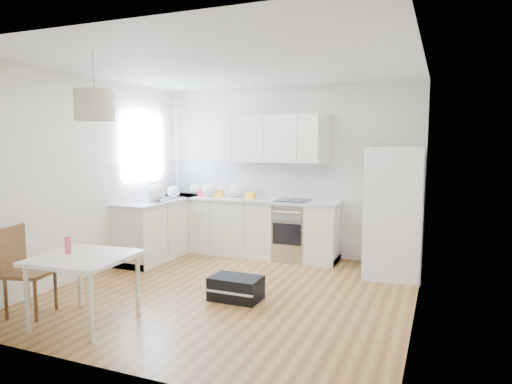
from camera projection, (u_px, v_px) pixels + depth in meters
floor at (232, 292)px, 5.56m from camera, size 4.20×4.20×0.00m
ceiling at (231, 65)px, 5.26m from camera, size 4.20×4.20×0.00m
wall_back at (287, 171)px, 7.34m from camera, size 4.20×0.00×4.20m
wall_left at (92, 177)px, 6.20m from camera, size 0.00×4.20×4.20m
wall_right at (418, 189)px, 4.61m from camera, size 0.00×4.20×4.20m
window_glassblock at (143, 146)px, 7.21m from camera, size 0.02×1.00×1.00m
cabinets_back at (246, 228)px, 7.39m from camera, size 3.00×0.60×0.88m
cabinets_left at (162, 229)px, 7.29m from camera, size 0.60×1.80×0.88m
counter_back at (246, 199)px, 7.34m from camera, size 3.02×0.64×0.04m
counter_left at (162, 200)px, 7.24m from camera, size 0.64×1.82×0.04m
backsplash_back at (253, 179)px, 7.58m from camera, size 3.00×0.01×0.58m
backsplash_left at (146, 180)px, 7.32m from camera, size 0.01×1.80×0.58m
upper_cabinets at (275, 139)px, 7.19m from camera, size 1.70×0.32×0.75m
range_oven at (293, 231)px, 7.09m from camera, size 0.50×0.61×0.88m
sink at (160, 200)px, 7.19m from camera, size 0.50×0.80×0.16m
refrigerator at (395, 211)px, 6.21m from camera, size 0.90×0.93×1.76m
dining_table at (84, 263)px, 4.54m from camera, size 0.93×0.93×0.69m
dining_chair at (30, 271)px, 4.78m from camera, size 0.47×0.47×0.94m
drink_bottle at (68, 244)px, 4.59m from camera, size 0.08×0.08×0.21m
gym_bag at (236, 288)px, 5.29m from camera, size 0.59×0.39×0.27m
pendant_lamp at (94, 105)px, 4.47m from camera, size 0.46×0.46×0.30m
grocery_bag_a at (196, 189)px, 7.75m from camera, size 0.22×0.19×0.20m
grocery_bag_b at (210, 190)px, 7.51m from camera, size 0.26×0.22×0.23m
grocery_bag_c at (237, 190)px, 7.50m from camera, size 0.26×0.22×0.23m
grocery_bag_d at (174, 192)px, 7.39m from camera, size 0.21×0.18×0.19m
grocery_bag_e at (156, 192)px, 7.03m from camera, size 0.29×0.24×0.26m
snack_orange at (250, 195)px, 7.28m from camera, size 0.17×0.13×0.10m
snack_yellow at (218, 193)px, 7.49m from camera, size 0.18×0.11×0.12m
snack_red at (203, 193)px, 7.66m from camera, size 0.17×0.11×0.11m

